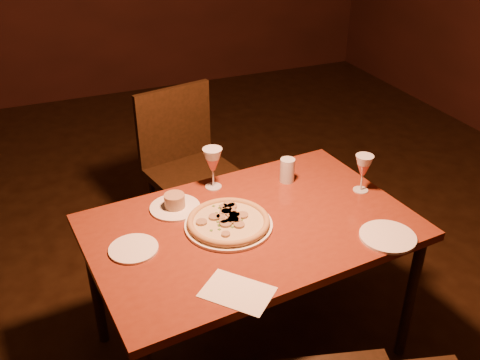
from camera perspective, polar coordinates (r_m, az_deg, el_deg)
name	(u,v)px	position (r m, az deg, el deg)	size (l,w,h in m)	color
dining_table	(251,236)	(2.16, 1.18, -5.98)	(1.34, 0.93, 0.68)	maroon
chair_far	(188,164)	(2.91, -5.58, 1.71)	(0.52, 0.52, 0.91)	black
pizza_plate	(229,222)	(2.10, -1.23, -4.50)	(0.35, 0.35, 0.04)	white
ramekin_saucer	(175,204)	(2.22, -6.97, -2.57)	(0.21, 0.21, 0.07)	white
wine_glass_far	(213,168)	(2.32, -2.91, 1.25)	(0.09, 0.09, 0.19)	#CD5C55
wine_glass_right	(363,173)	(2.36, 12.95, 0.70)	(0.08, 0.08, 0.17)	#CD5C55
water_tumbler	(287,170)	(2.39, 5.06, 1.05)	(0.07, 0.07, 0.11)	silver
side_plate_left	(134,249)	(2.02, -11.29, -7.20)	(0.18, 0.18, 0.01)	white
side_plate_near	(388,237)	(2.12, 15.48, -5.84)	(0.22, 0.22, 0.01)	white
menu_card	(237,292)	(1.81, -0.29, -11.86)	(0.16, 0.23, 0.00)	white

